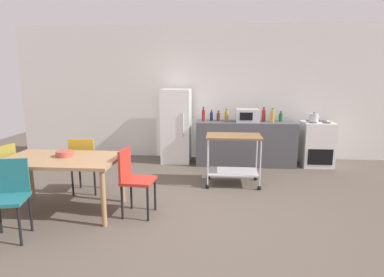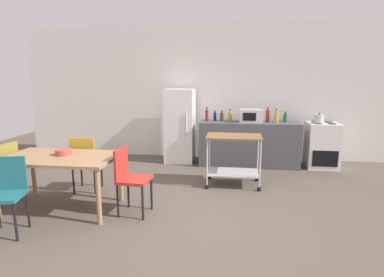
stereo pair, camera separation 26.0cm
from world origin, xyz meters
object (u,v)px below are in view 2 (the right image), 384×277
(bottle_soy_sauce, at_px, (215,116))
(bottle_olive_oil, at_px, (285,118))
(bottle_soda, at_px, (268,116))
(fruit_bowl, at_px, (64,152))
(bottle_wine, at_px, (230,116))
(chair_mustard, at_px, (85,160))
(dining_table, at_px, (61,162))
(kitchen_cart, at_px, (234,152))
(bottle_hot_sauce, at_px, (276,117))
(chair_red, at_px, (130,176))
(refrigerator, at_px, (180,126))
(bottle_vinegar, at_px, (222,117))
(kettle, at_px, (319,119))
(chair_olive, at_px, (2,169))
(chair_teal, at_px, (6,190))
(microwave, at_px, (251,116))
(stove_oven, at_px, (322,145))
(bottle_sparkling_water, at_px, (207,115))

(bottle_soy_sauce, bearing_deg, bottle_olive_oil, -0.15)
(bottle_soda, relative_size, fruit_bowl, 1.28)
(bottle_soy_sauce, bearing_deg, bottle_wine, 3.21)
(chair_mustard, bearing_deg, dining_table, 83.87)
(bottle_soy_sauce, bearing_deg, kitchen_cart, -73.98)
(bottle_wine, distance_m, bottle_hot_sauce, 0.93)
(chair_red, distance_m, fruit_bowl, 1.00)
(kitchen_cart, bearing_deg, refrigerator, 128.88)
(bottle_vinegar, relative_size, bottle_soda, 0.74)
(dining_table, bearing_deg, kitchen_cart, 29.16)
(kitchen_cart, relative_size, bottle_hot_sauce, 3.31)
(chair_red, height_order, refrigerator, refrigerator)
(bottle_hot_sauce, xyz_separation_m, bottle_olive_oil, (0.19, 0.10, -0.03))
(bottle_vinegar, xyz_separation_m, bottle_soda, (0.92, 0.00, 0.04))
(kettle, bearing_deg, bottle_vinegar, 176.38)
(dining_table, bearing_deg, fruit_bowl, 83.86)
(fruit_bowl, bearing_deg, chair_olive, -179.36)
(chair_teal, height_order, refrigerator, refrigerator)
(bottle_hot_sauce, xyz_separation_m, fruit_bowl, (-3.15, -2.51, -0.23))
(chair_teal, bearing_deg, refrigerator, 54.12)
(chair_red, xyz_separation_m, microwave, (1.69, 2.59, 0.51))
(stove_oven, distance_m, fruit_bowl, 4.82)
(bottle_sparkling_water, relative_size, bottle_soda, 1.01)
(bottle_vinegar, bearing_deg, bottle_sparkling_water, -168.80)
(bottle_soda, bearing_deg, microwave, -165.92)
(stove_oven, bearing_deg, refrigerator, 178.40)
(kitchen_cart, bearing_deg, kettle, 37.03)
(kettle, bearing_deg, chair_red, -139.55)
(chair_mustard, relative_size, stove_oven, 0.97)
(chair_teal, xyz_separation_m, refrigerator, (1.45, 3.44, 0.26))
(chair_olive, xyz_separation_m, bottle_soy_sauce, (2.87, 2.62, 0.47))
(chair_olive, relative_size, stove_oven, 0.97)
(bottle_wine, distance_m, bottle_soda, 0.76)
(chair_teal, bearing_deg, dining_table, 56.48)
(chair_mustard, bearing_deg, stove_oven, -159.86)
(kitchen_cart, distance_m, bottle_olive_oil, 1.78)
(bottle_sparkling_water, height_order, bottle_hot_sauce, bottle_sparkling_water)
(dining_table, relative_size, bottle_wine, 6.14)
(chair_red, distance_m, chair_olive, 1.92)
(chair_teal, bearing_deg, kitchen_cart, 24.93)
(bottle_soda, distance_m, kettle, 0.98)
(bottle_wine, height_order, fruit_bowl, bottle_wine)
(bottle_soda, distance_m, bottle_hot_sauce, 0.18)
(refrigerator, relative_size, bottle_olive_oil, 7.40)
(bottle_wine, relative_size, fruit_bowl, 1.08)
(dining_table, distance_m, bottle_soy_sauce, 3.32)
(bottle_wine, distance_m, bottle_olive_oil, 1.11)
(chair_teal, distance_m, chair_red, 1.43)
(dining_table, xyz_separation_m, bottle_hot_sauce, (3.16, 2.58, 0.35))
(chair_mustard, xyz_separation_m, bottle_soda, (2.98, 1.96, 0.51))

